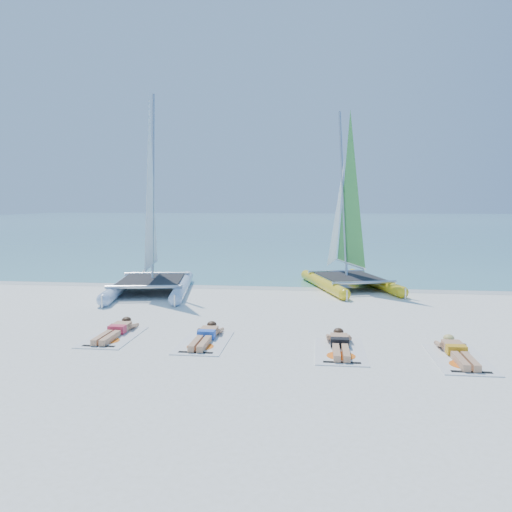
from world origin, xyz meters
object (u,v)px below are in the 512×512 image
at_px(sunbather_b, 206,335).
at_px(towel_c, 340,351).
at_px(catamaran_yellow, 345,229).
at_px(sunbather_a, 116,330).
at_px(sunbather_d, 457,351).
at_px(towel_b, 204,342).
at_px(sunbather_c, 340,343).
at_px(towel_d, 460,359).
at_px(towel_a, 113,337).
at_px(catamaran_blue, 151,230).

bearing_deg(sunbather_b, towel_c, -9.42).
bearing_deg(towel_c, catamaran_yellow, 86.37).
xyz_separation_m(sunbather_a, sunbather_d, (7.20, -0.73, 0.00)).
bearing_deg(sunbather_a, towel_b, -10.21).
xyz_separation_m(towel_b, sunbather_c, (2.86, -0.09, 0.11)).
xyz_separation_m(sunbather_a, towel_c, (4.96, -0.66, -0.11)).
relative_size(towel_b, sunbather_c, 1.07).
relative_size(sunbather_c, towel_d, 0.93).
bearing_deg(towel_a, sunbather_c, -3.20).
bearing_deg(sunbather_c, towel_a, 176.80).
xyz_separation_m(towel_c, sunbather_c, (0.00, 0.19, 0.11)).
relative_size(sunbather_b, towel_d, 0.93).
xyz_separation_m(towel_b, towel_c, (2.86, -0.28, 0.00)).
xyz_separation_m(towel_a, sunbather_c, (4.96, -0.28, 0.11)).
relative_size(towel_c, sunbather_d, 1.07).
xyz_separation_m(sunbather_c, sunbather_d, (2.23, -0.26, 0.00)).
relative_size(sunbather_a, towel_d, 0.93).
distance_m(towel_a, sunbather_a, 0.22).
distance_m(catamaran_blue, towel_c, 8.70).
distance_m(sunbather_a, sunbather_c, 4.98).
bearing_deg(towel_d, sunbather_b, 171.81).
relative_size(sunbather_b, towel_c, 0.93).
xyz_separation_m(catamaran_blue, towel_c, (5.93, -6.02, -2.06)).
distance_m(towel_a, towel_b, 2.11).
relative_size(towel_b, towel_d, 1.00).
relative_size(catamaran_blue, towel_c, 3.75).
relative_size(towel_a, sunbather_c, 1.07).
relative_size(towel_d, sunbather_d, 1.07).
bearing_deg(sunbather_d, catamaran_yellow, 101.97).
distance_m(catamaran_blue, towel_a, 5.99).
bearing_deg(sunbather_b, sunbather_d, -6.06).
bearing_deg(sunbather_c, towel_d, -11.39).
bearing_deg(sunbather_a, towel_c, -7.59).
bearing_deg(sunbather_d, catamaran_blue, 143.33).
bearing_deg(catamaran_blue, sunbather_a, -89.87).
bearing_deg(towel_b, sunbather_b, 90.00).
height_order(catamaran_yellow, towel_d, catamaran_yellow).
distance_m(sunbather_b, towel_c, 2.90).
distance_m(towel_a, sunbather_b, 2.11).
height_order(towel_a, sunbather_b, sunbather_b).
relative_size(catamaran_yellow, sunbather_b, 3.75).
bearing_deg(sunbather_b, catamaran_yellow, 66.07).
relative_size(towel_a, towel_d, 1.00).
bearing_deg(sunbather_a, towel_a, -90.00).
bearing_deg(towel_b, sunbather_c, -1.81).
distance_m(towel_a, towel_d, 7.23).
bearing_deg(sunbather_d, towel_d, -90.00).
relative_size(catamaran_blue, towel_a, 3.75).
height_order(towel_a, sunbather_d, sunbather_d).
height_order(sunbather_c, towel_d, sunbather_c).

